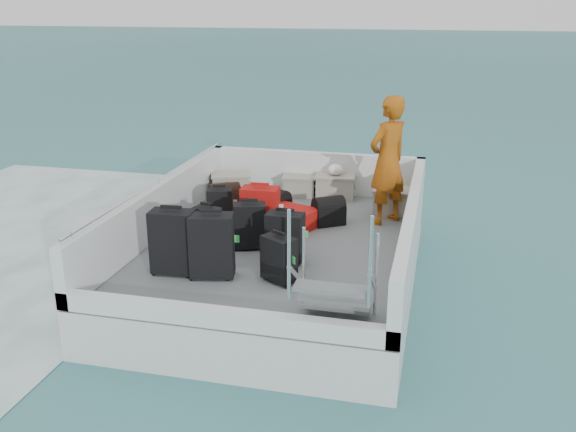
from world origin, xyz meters
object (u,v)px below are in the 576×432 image
at_px(suitcase_1, 208,227).
at_px(suitcase_3, 212,246).
at_px(suitcase_6, 279,260).
at_px(suitcase_8, 292,217).
at_px(suitcase_4, 250,226).
at_px(suitcase_0, 173,243).
at_px(crate_0, 231,186).
at_px(crate_3, 395,202).
at_px(passenger, 388,160).
at_px(suitcase_2, 220,207).
at_px(suitcase_5, 260,212).
at_px(crate_1, 299,186).
at_px(suitcase_7, 285,238).
at_px(crate_2, 335,187).

bearing_deg(suitcase_1, suitcase_3, -54.62).
bearing_deg(suitcase_6, suitcase_8, 130.87).
xyz_separation_m(suitcase_4, suitcase_8, (0.33, 0.97, -0.17)).
bearing_deg(suitcase_0, crate_0, 93.03).
bearing_deg(crate_3, passenger, -104.80).
distance_m(suitcase_2, suitcase_3, 1.88).
xyz_separation_m(suitcase_5, crate_1, (0.09, 2.03, -0.19)).
relative_size(suitcase_8, crate_0, 1.18).
bearing_deg(suitcase_4, crate_0, 97.00).
relative_size(suitcase_0, suitcase_4, 1.28).
relative_size(suitcase_2, suitcase_6, 0.96).
distance_m(suitcase_0, suitcase_3, 0.48).
xyz_separation_m(crate_0, crate_3, (2.73, -0.29, 0.00)).
bearing_deg(suitcase_6, passenger, 99.60).
xyz_separation_m(suitcase_1, suitcase_8, (0.89, 1.04, -0.13)).
distance_m(suitcase_0, suitcase_5, 1.61).
bearing_deg(crate_0, crate_3, -6.09).
bearing_deg(suitcase_7, suitcase_1, 168.87).
bearing_deg(suitcase_6, suitcase_7, 129.15).
relative_size(suitcase_5, crate_2, 1.15).
bearing_deg(crate_2, suitcase_0, -111.15).
xyz_separation_m(suitcase_5, crate_3, (1.73, 1.42, -0.17)).
distance_m(suitcase_8, passenger, 1.60).
bearing_deg(suitcase_7, suitcase_3, -135.59).
distance_m(suitcase_8, crate_0, 1.80).
relative_size(suitcase_5, suitcase_7, 1.10).
relative_size(suitcase_5, crate_1, 1.35).
distance_m(crate_1, crate_3, 1.75).
relative_size(suitcase_3, suitcase_7, 1.22).
bearing_deg(suitcase_1, suitcase_0, -83.43).
xyz_separation_m(suitcase_3, crate_2, (0.86, 3.48, -0.20)).
distance_m(suitcase_3, suitcase_4, 1.00).
distance_m(suitcase_4, suitcase_6, 1.13).
relative_size(suitcase_3, suitcase_8, 1.10).
xyz_separation_m(suitcase_4, crate_0, (-1.00, 2.19, -0.13)).
distance_m(suitcase_3, suitcase_8, 2.03).
height_order(suitcase_1, crate_0, suitcase_1).
bearing_deg(suitcase_1, crate_1, 87.46).
bearing_deg(crate_3, suitcase_3, -123.26).
distance_m(crate_1, passenger, 2.00).
xyz_separation_m(suitcase_3, crate_0, (-0.84, 3.18, -0.21)).
xyz_separation_m(suitcase_5, suitcase_8, (0.33, 0.49, -0.21)).
bearing_deg(suitcase_4, suitcase_5, 72.02).
height_order(suitcase_7, crate_0, suitcase_7).
height_order(suitcase_5, suitcase_6, suitcase_5).
xyz_separation_m(suitcase_1, crate_1, (0.66, 2.58, -0.12)).
relative_size(crate_2, passenger, 0.33).
height_order(suitcase_2, passenger, passenger).
bearing_deg(suitcase_5, suitcase_8, 53.17).
bearing_deg(suitcase_3, suitcase_2, 94.01).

